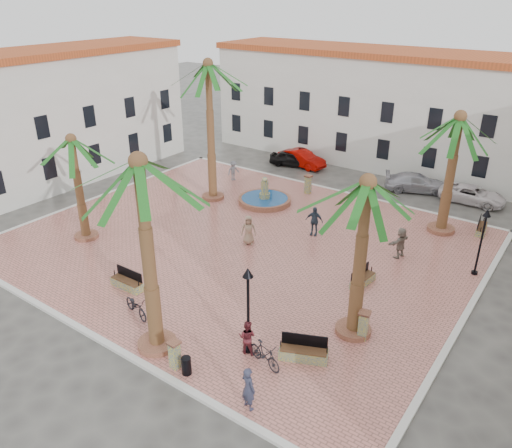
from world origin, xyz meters
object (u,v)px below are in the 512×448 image
Objects in this scene: car_red at (302,158)px; lamppost_e at (483,231)px; palm_nw at (208,78)px; pedestrian_north at (233,171)px; bench_e at (363,280)px; bicycle_b at (265,354)px; lamppost_s at (248,296)px; litter_bin at (186,366)px; cyclist_b at (247,337)px; car_black at (292,158)px; pedestrian_fountain_b at (314,221)px; pedestrian_fountain_a at (249,230)px; palm_e at (366,202)px; bollard_n at (308,184)px; car_silver at (417,183)px; bench_se at (304,353)px; palm_sw at (73,152)px; palm_ne at (458,132)px; car_white at (472,195)px; cyclist_a at (248,388)px; bollard_se at (175,354)px; bench_s at (127,283)px; pedestrian_east at (401,243)px; bench_ne at (481,228)px; fountain at (265,199)px; bollard_e at (363,325)px.

lamppost_e is at bearing -113.73° from car_red.
palm_nw is 6.14× the size of pedestrian_north.
bicycle_b is at bearing -178.22° from bench_e.
lamppost_s is 3.64m from litter_bin.
car_black is (-11.66, 22.29, -0.28)m from cyclist_b.
lamppost_s is 11.81m from pedestrian_fountain_b.
cyclist_b is at bearing -90.23° from pedestrian_fountain_a.
lamppost_s is at bearing -105.55° from cyclist_b.
car_red is at bearing 126.41° from palm_e.
lamppost_e reaches higher than bollard_n.
pedestrian_north is 6.94m from car_red.
palm_e is at bearing -10.60° from bicycle_b.
car_black is at bearing 68.35° from car_silver.
bollard_n is at bearing 95.83° from bench_se.
palm_sw is 20.23m from car_black.
palm_ne is 4.23× the size of pedestrian_fountain_a.
cyclist_b is (7.06, -17.15, 0.06)m from bollard_n.
palm_sw is at bearing -167.12° from pedestrian_north.
car_white is at bearing 63.09° from bench_se.
bollard_se is at bearing 15.53° from cyclist_a.
cyclist_b is 0.41× the size of car_black.
palm_e is 24.26m from car_black.
palm_ne reaches higher than lamppost_s.
bollard_se reaches higher than bench_s.
pedestrian_east is at bearing -100.46° from palm_ne.
lamppost_s is at bearing -146.41° from car_red.
palm_e reaches higher than car_black.
palm_ne is at bearing 75.73° from bollard_se.
palm_nw is at bearing 108.66° from bench_s.
pedestrian_fountain_a is at bearing -173.73° from car_black.
car_black is (-16.78, 4.59, 0.24)m from bench_ne.
pedestrian_fountain_b is at bearing -54.14° from cyclist_a.
car_black reaches higher than bench_e.
palm_e is at bearing -40.46° from fountain.
bollard_e is at bearing -87.66° from palm_ne.
bollard_e is at bearing 45.25° from lamppost_s.
bench_e is at bearing -101.66° from pedestrian_north.
bench_ne is (17.31, 5.41, -8.25)m from palm_nw.
litter_bin is (0.61, 0.00, -0.27)m from bollard_se.
pedestrian_fountain_b reaches higher than bicycle_b.
bench_ne is at bearing -12.88° from bench_e.
pedestrian_north is 6.38m from car_black.
car_white reaches higher than bicycle_b.
palm_nw is 10.51m from bollard_n.
bench_e is (16.07, 4.86, -5.18)m from palm_sw.
pedestrian_fountain_b is (-4.91, 3.57, 0.67)m from bench_e.
car_red reaches higher than bench_e.
bench_se is at bearing 45.96° from litter_bin.
pedestrian_north reaches higher than bollard_se.
fountain is at bearing 65.88° from bench_e.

